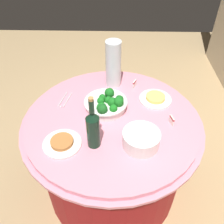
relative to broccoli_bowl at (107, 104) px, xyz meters
name	(u,v)px	position (x,y,z in m)	size (l,w,h in m)	color
ground_plane	(112,182)	(0.08, 0.04, -0.79)	(6.00, 6.00, 0.00)	tan
buffet_table	(112,154)	(0.08, 0.04, -0.41)	(1.16, 1.16, 0.74)	maroon
broccoli_bowl	(107,104)	(0.00, 0.00, 0.00)	(0.28, 0.28, 0.12)	white
plate_stack	(141,139)	(0.30, 0.20, 0.00)	(0.21, 0.21, 0.09)	white
wine_bottle	(93,128)	(0.30, -0.06, 0.08)	(0.07, 0.07, 0.34)	black
decorative_fruit_vase	(113,65)	(-0.29, 0.04, 0.11)	(0.11, 0.11, 0.34)	silver
serving_tongs	(65,100)	(-0.08, -0.29, -0.04)	(0.17, 0.08, 0.01)	silver
food_plate_noodles	(155,98)	(-0.11, 0.33, -0.03)	(0.22, 0.22, 0.03)	white
food_plate_peanuts	(62,143)	(0.31, -0.24, -0.03)	(0.22, 0.22, 0.03)	white
label_placard_front	(172,120)	(0.12, 0.40, -0.02)	(0.05, 0.02, 0.05)	white
label_placard_mid	(135,83)	(-0.26, 0.19, -0.02)	(0.05, 0.03, 0.05)	white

